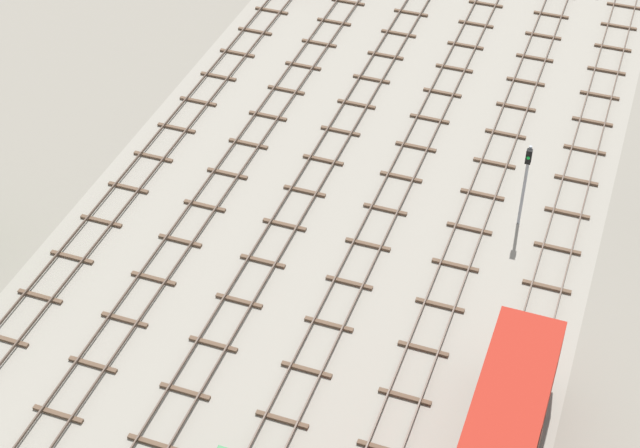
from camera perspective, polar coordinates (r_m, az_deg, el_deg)
The scene contains 9 objects.
ground_plane at distance 62.45m, azimuth 4.20°, elevation 6.47°, with size 480.00×480.00×0.00m, color slate.
ballast_bed at distance 62.45m, azimuth 4.20°, elevation 6.47°, with size 26.95×176.00×0.01m, color gray.
track_far_left at distance 66.54m, azimuth -5.15°, elevation 8.89°, with size 2.40×126.00×0.29m.
track_left at distance 64.97m, azimuth -1.41°, elevation 8.20°, with size 2.40×126.00×0.29m.
track_centre_left at distance 63.70m, azimuth 2.48°, elevation 7.44°, with size 2.40×126.00×0.29m.
track_centre at distance 62.74m, azimuth 6.49°, elevation 6.63°, with size 2.40×126.00×0.29m.
track_centre_right at distance 62.10m, azimuth 10.60°, elevation 5.76°, with size 2.40×126.00×0.29m.
track_right at distance 61.79m, azimuth 14.75°, elevation 4.84°, with size 2.40×126.00×0.29m.
signal_post_near at distance 52.67m, azimuth 11.40°, elevation 2.65°, with size 0.28×0.47×5.00m.
Camera 1 is at (13.27, 5.90, 34.84)m, focal length 57.42 mm.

